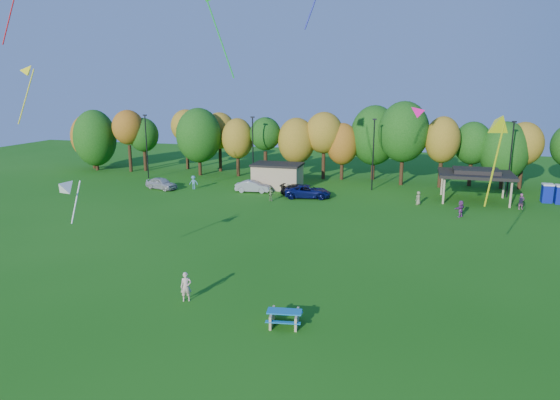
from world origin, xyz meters
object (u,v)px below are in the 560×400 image
(picnic_table, at_px, (284,317))
(car_d, at_px, (300,190))
(car_b, at_px, (253,186))
(car_a, at_px, (161,183))
(porta_potties, at_px, (560,194))
(car_c, at_px, (308,191))
(kite_flyer, at_px, (186,287))

(picnic_table, xyz_separation_m, car_d, (-6.75, 32.73, 0.20))
(car_b, bearing_deg, car_a, 90.20)
(porta_potties, relative_size, car_c, 0.68)
(picnic_table, xyz_separation_m, car_b, (-12.97, 33.37, 0.24))
(kite_flyer, bearing_deg, car_b, 76.82)
(kite_flyer, xyz_separation_m, car_d, (-0.02, 31.26, -0.24))
(car_b, bearing_deg, kite_flyer, -175.40)
(picnic_table, distance_m, car_a, 40.56)
(car_d, bearing_deg, picnic_table, -166.17)
(car_a, height_order, car_d, car_a)
(porta_potties, distance_m, kite_flyer, 45.88)
(kite_flyer, xyz_separation_m, car_a, (-18.24, 30.49, -0.17))
(car_b, height_order, car_c, car_c)
(car_b, relative_size, car_d, 0.93)
(porta_potties, bearing_deg, car_c, -170.53)
(car_b, distance_m, car_d, 6.25)
(car_a, bearing_deg, porta_potties, -66.14)
(picnic_table, height_order, car_b, car_b)
(car_d, bearing_deg, car_a, 94.61)
(porta_potties, height_order, car_d, porta_potties)
(car_c, bearing_deg, car_a, 79.72)
(kite_flyer, bearing_deg, car_a, 96.64)
(picnic_table, xyz_separation_m, kite_flyer, (-6.73, 1.47, 0.44))
(picnic_table, bearing_deg, car_c, 91.98)
(car_b, bearing_deg, car_d, -102.28)
(porta_potties, distance_m, picnic_table, 43.14)
(car_b, bearing_deg, picnic_table, -165.23)
(picnic_table, distance_m, kite_flyer, 6.90)
(kite_flyer, relative_size, car_d, 0.39)
(car_d, bearing_deg, car_c, -120.04)
(kite_flyer, xyz_separation_m, car_c, (1.09, 30.57, -0.17))
(picnic_table, height_order, car_a, car_a)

